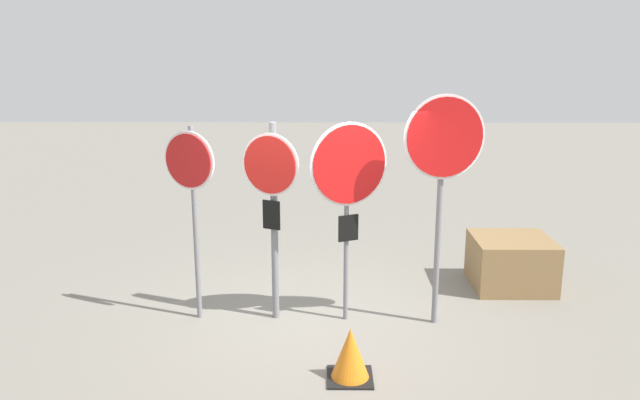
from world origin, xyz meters
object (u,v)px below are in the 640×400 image
(stop_sign_2, at_px, (349,176))
(stop_sign_3, at_px, (444,156))
(stop_sign_1, at_px, (272,191))
(traffic_cone_0, at_px, (350,354))
(storage_crate, at_px, (511,262))
(stop_sign_0, at_px, (191,180))

(stop_sign_2, relative_size, stop_sign_3, 0.88)
(stop_sign_1, bearing_deg, stop_sign_2, 21.18)
(stop_sign_3, distance_m, traffic_cone_0, 2.39)
(storage_crate, bearing_deg, stop_sign_2, -153.52)
(stop_sign_0, bearing_deg, stop_sign_2, 23.79)
(stop_sign_1, bearing_deg, stop_sign_0, -155.19)
(stop_sign_2, relative_size, traffic_cone_0, 4.47)
(stop_sign_1, distance_m, traffic_cone_0, 2.09)
(stop_sign_0, relative_size, traffic_cone_0, 4.37)
(stop_sign_0, bearing_deg, stop_sign_3, 22.54)
(stop_sign_0, xyz_separation_m, stop_sign_1, (0.92, 0.01, -0.13))
(stop_sign_0, distance_m, stop_sign_3, 2.85)
(stop_sign_3, distance_m, storage_crate, 2.38)
(traffic_cone_0, bearing_deg, stop_sign_2, 89.29)
(stop_sign_2, xyz_separation_m, stop_sign_3, (1.04, -0.08, 0.25))
(stop_sign_1, height_order, stop_sign_2, stop_sign_2)
(stop_sign_3, bearing_deg, stop_sign_0, 165.09)
(traffic_cone_0, distance_m, storage_crate, 3.34)
(stop_sign_2, distance_m, traffic_cone_0, 2.00)
(stop_sign_1, bearing_deg, stop_sign_3, 20.33)
(stop_sign_3, bearing_deg, stop_sign_2, 162.92)
(stop_sign_3, relative_size, traffic_cone_0, 5.07)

